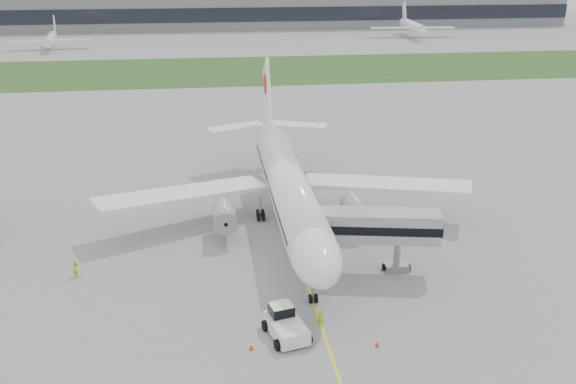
{
  "coord_description": "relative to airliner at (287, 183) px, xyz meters",
  "views": [
    {
      "loc": [
        -10.0,
        -70.22,
        32.85
      ],
      "look_at": [
        -0.25,
        2.0,
        5.47
      ],
      "focal_mm": 40.0,
      "sensor_mm": 36.0,
      "label": 1
    }
  ],
  "objects": [
    {
      "name": "distant_aircraft_right",
      "position": [
        76.09,
        183.51,
        -5.66
      ],
      "size": [
        36.2,
        32.46,
        13.08
      ],
      "primitive_type": null,
      "rotation": [
        0.0,
        0.0,
        -0.07
      ],
      "color": "white",
      "rests_on": "ground"
    },
    {
      "name": "ground",
      "position": [
        0.0,
        -4.87,
        -5.66
      ],
      "size": [
        600.0,
        600.0,
        0.0
      ],
      "primitive_type": "plane",
      "color": "gray",
      "rests_on": "ground"
    },
    {
      "name": "jet_bridge",
      "position": [
        6.03,
        -14.15,
        -0.26
      ],
      "size": [
        16.03,
        6.15,
        7.31
      ],
      "rotation": [
        0.0,
        0.0,
        -0.2
      ],
      "color": "#B4B4B7",
      "rests_on": "ground"
    },
    {
      "name": "control_tower",
      "position": [
        -90.0,
        227.13,
        -5.66
      ],
      "size": [
        12.0,
        12.0,
        56.0
      ],
      "primitive_type": null,
      "color": "slate",
      "rests_on": "ground"
    },
    {
      "name": "ground_crew_far",
      "position": [
        -24.26,
        -11.25,
        -4.69
      ],
      "size": [
        1.05,
        1.16,
        1.94
      ],
      "primitive_type": "imported",
      "rotation": [
        0.0,
        0.0,
        1.17
      ],
      "color": "#DDFB29",
      "rests_on": "ground"
    },
    {
      "name": "ground_crew_near",
      "position": [
        -0.07,
        -24.13,
        -4.85
      ],
      "size": [
        0.61,
        0.41,
        1.63
      ],
      "primitive_type": "imported",
      "rotation": [
        0.0,
        0.0,
        3.18
      ],
      "color": "#B9CE22",
      "rests_on": "ground"
    },
    {
      "name": "apron_markings",
      "position": [
        0.0,
        -9.87,
        -5.66
      ],
      "size": [
        70.0,
        70.0,
        0.04
      ],
      "primitive_type": null,
      "color": "yellow",
      "rests_on": "ground"
    },
    {
      "name": "safety_cone_left",
      "position": [
        -6.8,
        -27.17,
        -5.37
      ],
      "size": [
        0.42,
        0.42,
        0.58
      ],
      "primitive_type": "cone",
      "color": "red",
      "rests_on": "ground"
    },
    {
      "name": "safety_cone_right",
      "position": [
        4.31,
        -28.19,
        -5.39
      ],
      "size": [
        0.39,
        0.39,
        0.54
      ],
      "primitive_type": "cone",
      "color": "red",
      "rests_on": "ground"
    },
    {
      "name": "terminal_building",
      "position": [
        0.0,
        225.0,
        1.34
      ],
      "size": [
        320.0,
        22.3,
        14.0
      ],
      "color": "slate",
      "rests_on": "ground"
    },
    {
      "name": "grass_strip",
      "position": [
        0.0,
        115.13,
        -5.65
      ],
      "size": [
        600.0,
        50.0,
        0.02
      ],
      "primitive_type": "cube",
      "color": "#264C1C",
      "rests_on": "ground"
    },
    {
      "name": "pushback_tug",
      "position": [
        -3.53,
        -25.15,
        -4.49
      ],
      "size": [
        4.3,
        5.5,
        2.55
      ],
      "rotation": [
        0.0,
        0.0,
        0.24
      ],
      "color": "white",
      "rests_on": "ground"
    },
    {
      "name": "airliner",
      "position": [
        0.0,
        0.0,
        0.0
      ],
      "size": [
        48.13,
        53.95,
        17.88
      ],
      "color": "white",
      "rests_on": "ground"
    },
    {
      "name": "distant_aircraft_left",
      "position": [
        -62.77,
        166.83,
        -5.66
      ],
      "size": [
        30.8,
        27.96,
        10.66
      ],
      "primitive_type": null,
      "rotation": [
        0.0,
        0.0,
        0.13
      ],
      "color": "white",
      "rests_on": "ground"
    }
  ]
}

